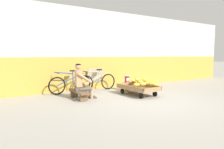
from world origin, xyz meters
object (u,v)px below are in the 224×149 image
banana_cart (138,88)px  low_bench (79,93)px  bicycle_near_left (70,84)px  shopping_bag (137,88)px  vendor_seated (81,81)px  sign_board (95,79)px  plastic_crate (127,87)px  bicycle_far_left (97,82)px  weighing_scale (127,79)px

banana_cart → low_bench: 2.10m
bicycle_near_left → shopping_bag: 2.60m
vendor_seated → sign_board: 1.87m
banana_cart → low_bench: banana_cart is taller
plastic_crate → bicycle_far_left: bearing=150.5°
low_bench → bicycle_far_left: bicycle_far_left is taller
banana_cart → vendor_seated: size_ratio=1.29×
vendor_seated → weighing_scale: bearing=13.3°
banana_cart → shopping_bag: (0.52, 0.69, -0.12)m
bicycle_far_left → banana_cart: bearing=-63.2°
banana_cart → sign_board: 2.06m
vendor_seated → bicycle_near_left: 1.12m
banana_cart → weighing_scale: bearing=76.6°
low_bench → bicycle_near_left: 1.11m
bicycle_near_left → shopping_bag: bicycle_near_left is taller
vendor_seated → sign_board: size_ratio=1.30×
weighing_scale → bicycle_far_left: size_ratio=0.18×
low_bench → vendor_seated: vendor_seated is taller
bicycle_far_left → sign_board: size_ratio=1.90×
vendor_seated → sign_board: vendor_seated is taller
weighing_scale → bicycle_far_left: bearing=150.4°
banana_cart → weighing_scale: weighing_scale is taller
bicycle_near_left → shopping_bag: size_ratio=6.92×
bicycle_far_left → sign_board: (0.05, 0.32, 0.08)m
plastic_crate → bicycle_near_left: (-2.15, 0.59, 0.20)m
sign_board → banana_cart: bearing=-68.5°
weighing_scale → bicycle_near_left: bearing=164.7°
plastic_crate → weighing_scale: bearing=-90.0°
low_bench → bicycle_near_left: size_ratio=0.66×
banana_cart → sign_board: size_ratio=1.68×
shopping_bag → low_bench: bearing=-175.7°
vendor_seated → low_bench: bearing=169.5°
low_bench → shopping_bag: 2.56m
vendor_seated → bicycle_far_left: 1.61m
vendor_seated → shopping_bag: (2.47, 0.21, -0.45)m
banana_cart → plastic_crate: banana_cart is taller
vendor_seated → shopping_bag: size_ratio=4.75×
sign_board → shopping_bag: (1.27, -1.22, -0.31)m
banana_cart → bicycle_far_left: size_ratio=0.89×
plastic_crate → shopping_bag: size_ratio=1.50×
low_bench → bicycle_far_left: (1.23, 1.09, 0.15)m
vendor_seated → plastic_crate: vendor_seated is taller
shopping_bag → bicycle_far_left: bearing=145.7°
low_bench → sign_board: (1.29, 1.41, 0.24)m
low_bench → weighing_scale: weighing_scale is taller
low_bench → vendor_seated: 0.38m
banana_cart → low_bench: bearing=166.3°
banana_cart → plastic_crate: 1.03m
banana_cart → bicycle_far_left: bicycle_far_left is taller
plastic_crate → banana_cart: bearing=-103.4°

